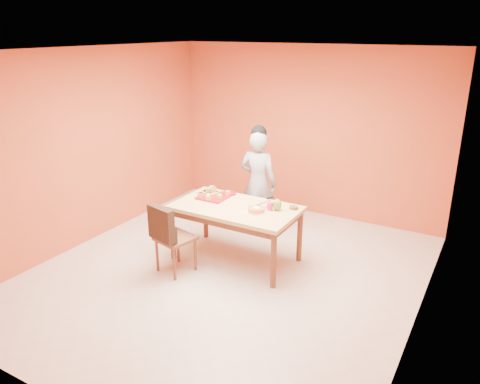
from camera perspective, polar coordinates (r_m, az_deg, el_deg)
The scene contains 17 objects.
floor at distance 5.98m, azimuth -1.70°, elevation -9.94°, with size 5.00×5.00×0.00m, color beige.
ceiling at distance 5.21m, azimuth -2.01°, elevation 16.88°, with size 5.00×5.00×0.00m, color white.
wall_back at distance 7.61m, azimuth 8.16°, elevation 7.28°, with size 4.50×4.50×0.00m, color #C9472E.
wall_left at distance 6.86m, azimuth -18.13°, elevation 5.15°, with size 5.00×5.00×0.00m, color #C9472E.
wall_right at distance 4.73m, azimuth 22.09°, elevation -1.64°, with size 5.00×5.00×0.00m, color #C9472E.
dining_table at distance 6.04m, azimuth -0.52°, elevation -2.59°, with size 1.60×0.90×0.76m.
dining_chair at distance 5.88m, azimuth -8.01°, elevation -5.44°, with size 0.51×0.58×0.92m.
pastry_pile at distance 6.29m, azimuth -3.22°, elevation -0.02°, with size 0.34×0.34×0.11m, color tan, non-canonical shape.
person at distance 6.84m, azimuth 2.23°, elevation 1.10°, with size 0.57×0.37×1.56m, color gray.
pastry_platter at distance 6.32m, azimuth -3.21°, elevation -0.59°, with size 0.38×0.38×0.02m, color maroon.
red_dinner_plate at distance 6.44m, azimuth -1.45°, elevation -0.19°, with size 0.22×0.22×0.01m, color maroon.
white_cake_plate at distance 5.82m, azimuth 1.99°, elevation -2.44°, with size 0.25×0.25×0.01m, color white.
sponge_cake at distance 5.81m, azimuth 1.99°, elevation -2.15°, with size 0.21×0.21×0.05m, color orange.
cake_server at distance 5.94m, azimuth 2.89°, elevation -1.33°, with size 0.05×0.25×0.01m, color white.
egg_ornament at distance 5.87m, azimuth 4.54°, elevation -1.56°, with size 0.12×0.09×0.15m, color olive.
magenta_glass at distance 5.88m, azimuth 3.66°, elevation -1.75°, with size 0.07×0.07×0.10m, color #D31F6E.
checker_tin at distance 5.95m, azimuth 6.54°, elevation -1.91°, with size 0.11×0.11×0.03m, color #331E0E.
Camera 1 is at (2.74, -4.42, 2.94)m, focal length 35.00 mm.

